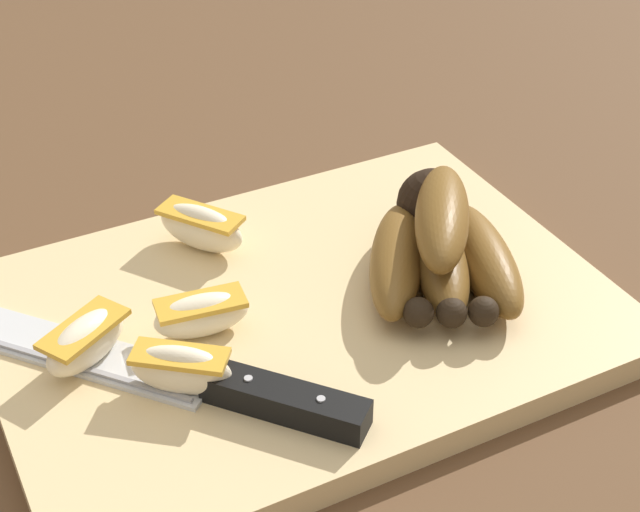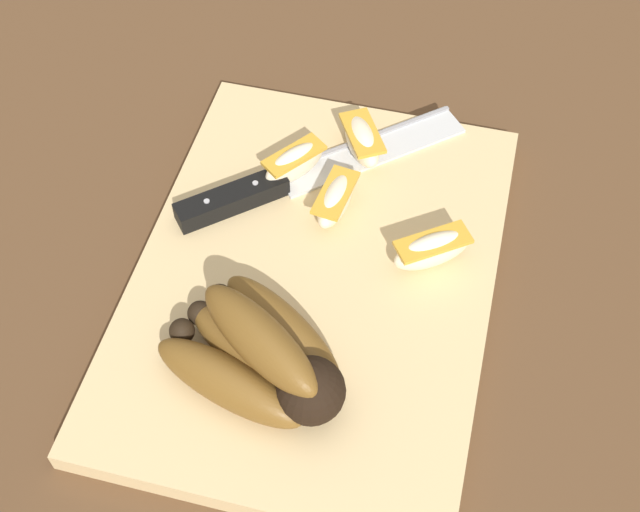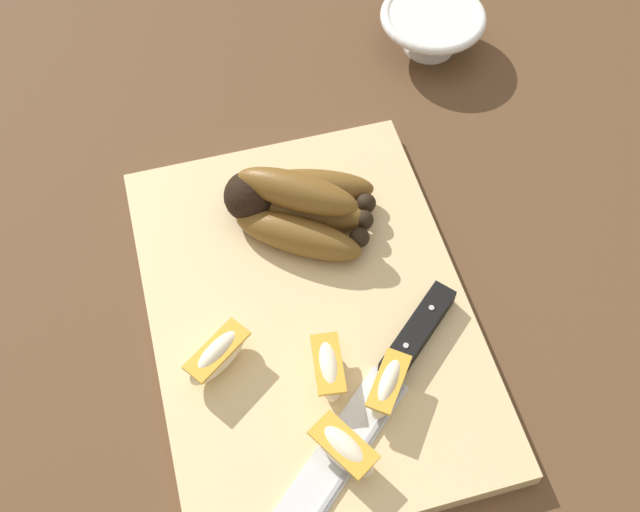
{
  "view_description": "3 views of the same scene",
  "coord_description": "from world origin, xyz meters",
  "px_view_note": "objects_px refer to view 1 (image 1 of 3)",
  "views": [
    {
      "loc": [
        -0.2,
        -0.47,
        0.42
      ],
      "look_at": [
        0.04,
        0.0,
        0.04
      ],
      "focal_mm": 54.41,
      "sensor_mm": 36.0,
      "label": 1
    },
    {
      "loc": [
        0.41,
        0.09,
        0.6
      ],
      "look_at": [
        0.02,
        -0.01,
        0.05
      ],
      "focal_mm": 48.46,
      "sensor_mm": 36.0,
      "label": 2
    },
    {
      "loc": [
        -0.32,
        0.06,
        0.66
      ],
      "look_at": [
        0.04,
        -0.03,
        0.06
      ],
      "focal_mm": 44.18,
      "sensor_mm": 36.0,
      "label": 3
    }
  ],
  "objects_px": {
    "apple_wedge_extra": "(86,340)",
    "chefs_knife": "(209,383)",
    "apple_wedge_near": "(181,369)",
    "banana_bunch": "(439,243)",
    "apple_wedge_middle": "(201,314)",
    "apple_wedge_far": "(201,227)"
  },
  "relations": [
    {
      "from": "banana_bunch",
      "to": "apple_wedge_far",
      "type": "distance_m",
      "value": 0.17
    },
    {
      "from": "apple_wedge_near",
      "to": "apple_wedge_extra",
      "type": "relative_size",
      "value": 0.94
    },
    {
      "from": "banana_bunch",
      "to": "chefs_knife",
      "type": "height_order",
      "value": "banana_bunch"
    },
    {
      "from": "chefs_knife",
      "to": "apple_wedge_far",
      "type": "bearing_deg",
      "value": 69.98
    },
    {
      "from": "banana_bunch",
      "to": "apple_wedge_extra",
      "type": "bearing_deg",
      "value": 174.88
    },
    {
      "from": "chefs_knife",
      "to": "apple_wedge_middle",
      "type": "height_order",
      "value": "apple_wedge_middle"
    },
    {
      "from": "apple_wedge_near",
      "to": "apple_wedge_middle",
      "type": "relative_size",
      "value": 0.97
    },
    {
      "from": "apple_wedge_middle",
      "to": "apple_wedge_far",
      "type": "distance_m",
      "value": 0.1
    },
    {
      "from": "apple_wedge_far",
      "to": "banana_bunch",
      "type": "bearing_deg",
      "value": -37.85
    },
    {
      "from": "chefs_knife",
      "to": "banana_bunch",
      "type": "bearing_deg",
      "value": 11.37
    },
    {
      "from": "chefs_knife",
      "to": "apple_wedge_far",
      "type": "xyz_separation_m",
      "value": [
        0.05,
        0.14,
        0.01
      ]
    },
    {
      "from": "apple_wedge_middle",
      "to": "apple_wedge_far",
      "type": "relative_size",
      "value": 0.94
    },
    {
      "from": "apple_wedge_middle",
      "to": "apple_wedge_extra",
      "type": "distance_m",
      "value": 0.07
    },
    {
      "from": "banana_bunch",
      "to": "apple_wedge_near",
      "type": "height_order",
      "value": "banana_bunch"
    },
    {
      "from": "chefs_knife",
      "to": "apple_wedge_middle",
      "type": "xyz_separation_m",
      "value": [
        0.02,
        0.05,
        0.01
      ]
    },
    {
      "from": "banana_bunch",
      "to": "chefs_knife",
      "type": "relative_size",
      "value": 0.66
    },
    {
      "from": "apple_wedge_extra",
      "to": "chefs_knife",
      "type": "bearing_deg",
      "value": -46.11
    },
    {
      "from": "chefs_knife",
      "to": "apple_wedge_near",
      "type": "relative_size",
      "value": 3.75
    },
    {
      "from": "apple_wedge_middle",
      "to": "apple_wedge_extra",
      "type": "bearing_deg",
      "value": 174.31
    },
    {
      "from": "chefs_knife",
      "to": "apple_wedge_near",
      "type": "distance_m",
      "value": 0.02
    },
    {
      "from": "apple_wedge_near",
      "to": "banana_bunch",
      "type": "bearing_deg",
      "value": 8.62
    },
    {
      "from": "apple_wedge_near",
      "to": "chefs_knife",
      "type": "bearing_deg",
      "value": -26.4
    }
  ]
}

